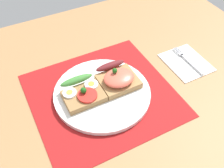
% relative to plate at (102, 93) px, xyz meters
% --- Properties ---
extents(ground_plane, '(1.20, 0.90, 0.03)m').
position_rel_plate_xyz_m(ground_plane, '(0.00, 0.00, -0.03)').
color(ground_plane, '#A57548').
extents(placemat, '(0.37, 0.36, 0.00)m').
position_rel_plate_xyz_m(placemat, '(0.00, 0.00, -0.01)').
color(placemat, maroon).
rests_on(placemat, ground_plane).
extents(plate, '(0.26, 0.26, 0.01)m').
position_rel_plate_xyz_m(plate, '(0.00, 0.00, 0.00)').
color(plate, white).
rests_on(plate, placemat).
extents(sandwich_egg_tomato, '(0.10, 0.09, 0.04)m').
position_rel_plate_xyz_m(sandwich_egg_tomato, '(-0.05, 0.01, 0.02)').
color(sandwich_egg_tomato, '#9B7344').
rests_on(sandwich_egg_tomato, plate).
extents(sandwich_salmon, '(0.10, 0.10, 0.05)m').
position_rel_plate_xyz_m(sandwich_salmon, '(0.05, 0.01, 0.03)').
color(sandwich_salmon, '#A87E4C').
rests_on(sandwich_salmon, plate).
extents(napkin, '(0.12, 0.14, 0.01)m').
position_rel_plate_xyz_m(napkin, '(0.29, 0.00, -0.01)').
color(napkin, white).
rests_on(napkin, ground_plane).
extents(fork, '(0.02, 0.14, 0.00)m').
position_rel_plate_xyz_m(fork, '(0.29, 0.00, -0.00)').
color(fork, '#B7B7BC').
rests_on(fork, napkin).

